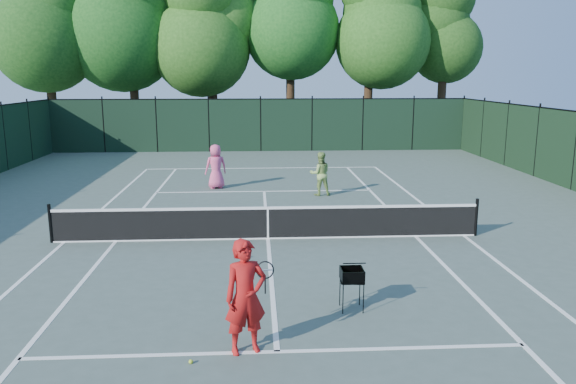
{
  "coord_description": "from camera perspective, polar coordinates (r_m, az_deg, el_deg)",
  "views": [
    {
      "loc": [
        -0.31,
        -14.79,
        4.43
      ],
      "look_at": [
        0.61,
        1.0,
        1.1
      ],
      "focal_mm": 35.0,
      "sensor_mm": 36.0,
      "label": 1
    }
  ],
  "objects": [
    {
      "name": "service_line_near",
      "position": [
        9.49,
        -1.12,
        -15.91
      ],
      "size": [
        8.23,
        0.1,
        0.01
      ],
      "primitive_type": "cube",
      "color": "white",
      "rests_on": "ground"
    },
    {
      "name": "fence_far",
      "position": [
        32.92,
        -2.79,
        6.76
      ],
      "size": [
        24.0,
        0.05,
        3.0
      ],
      "primitive_type": "cube",
      "color": "black",
      "rests_on": "ground"
    },
    {
      "name": "loose_ball_midcourt",
      "position": [
        13.95,
        -4.0,
        -6.51
      ],
      "size": [
        0.07,
        0.07,
        0.07
      ],
      "primitive_type": "sphere",
      "color": "#CFD72C",
      "rests_on": "ground"
    },
    {
      "name": "tree_2",
      "position": [
        36.84,
        -7.84,
        16.91
      ],
      "size": [
        6.0,
        6.0,
        12.4
      ],
      "color": "black",
      "rests_on": "ground"
    },
    {
      "name": "tree_1",
      "position": [
        37.83,
        -15.82,
        17.92
      ],
      "size": [
        6.8,
        6.8,
        13.98
      ],
      "color": "black",
      "rests_on": "ground"
    },
    {
      "name": "sideline_doubles_left",
      "position": [
        16.28,
        -21.8,
        -4.76
      ],
      "size": [
        0.1,
        23.77,
        0.01
      ],
      "primitive_type": "cube",
      "color": "white",
      "rests_on": "ground"
    },
    {
      "name": "sideline_doubles_right",
      "position": [
        16.49,
        17.44,
        -4.25
      ],
      "size": [
        0.1,
        23.77,
        0.01
      ],
      "primitive_type": "cube",
      "color": "white",
      "rests_on": "ground"
    },
    {
      "name": "ball_hopper",
      "position": [
        10.82,
        6.52,
        -8.4
      ],
      "size": [
        0.48,
        0.48,
        0.82
      ],
      "rotation": [
        0.0,
        0.0,
        -0.12
      ],
      "color": "black",
      "rests_on": "ground"
    },
    {
      "name": "service_line_far",
      "position": [
        21.65,
        -2.43,
        0.08
      ],
      "size": [
        8.23,
        0.1,
        0.01
      ],
      "primitive_type": "cube",
      "color": "white",
      "rests_on": "ground"
    },
    {
      "name": "coach",
      "position": [
        9.13,
        -4.32,
        -10.56
      ],
      "size": [
        0.87,
        0.84,
        1.89
      ],
      "rotation": [
        0.0,
        0.0,
        0.31
      ],
      "color": "#B21514",
      "rests_on": "ground"
    },
    {
      "name": "ground",
      "position": [
        15.44,
        -2.04,
        -4.79
      ],
      "size": [
        90.0,
        90.0,
        0.0
      ],
      "primitive_type": "plane",
      "color": "#48574E",
      "rests_on": "ground"
    },
    {
      "name": "loose_ball_near_cart",
      "position": [
        9.26,
        -9.84,
        -16.61
      ],
      "size": [
        0.07,
        0.07,
        0.07
      ],
      "primitive_type": "sphere",
      "color": "#B8D82C",
      "rests_on": "ground"
    },
    {
      "name": "tree_0",
      "position": [
        38.63,
        -23.51,
        16.48
      ],
      "size": [
        6.4,
        6.4,
        13.14
      ],
      "color": "black",
      "rests_on": "ground"
    },
    {
      "name": "center_service_line",
      "position": [
        15.44,
        -2.04,
        -4.78
      ],
      "size": [
        0.1,
        12.8,
        0.01
      ],
      "primitive_type": "cube",
      "color": "white",
      "rests_on": "ground"
    },
    {
      "name": "tree_4",
      "position": [
        37.3,
        8.38,
        17.47
      ],
      "size": [
        6.2,
        6.2,
        12.97
      ],
      "color": "black",
      "rests_on": "ground"
    },
    {
      "name": "player_green",
      "position": [
        20.84,
        3.29,
        1.87
      ],
      "size": [
        0.84,
        0.69,
        1.62
      ],
      "rotation": [
        0.0,
        0.0,
        3.24
      ],
      "color": "#8CAF57",
      "rests_on": "ground"
    },
    {
      "name": "sideline_singles_left",
      "position": [
        15.9,
        -17.09,
        -4.82
      ],
      "size": [
        0.1,
        23.77,
        0.01
      ],
      "primitive_type": "cube",
      "color": "white",
      "rests_on": "ground"
    },
    {
      "name": "baseline_far",
      "position": [
        27.04,
        -2.63,
        2.45
      ],
      "size": [
        10.97,
        0.1,
        0.01
      ],
      "primitive_type": "cube",
      "color": "white",
      "rests_on": "ground"
    },
    {
      "name": "tree_5",
      "position": [
        39.03,
        15.72,
        16.28
      ],
      "size": [
        5.8,
        5.8,
        12.23
      ],
      "color": "black",
      "rests_on": "ground"
    },
    {
      "name": "sideline_singles_right",
      "position": [
        16.06,
        12.84,
        -4.42
      ],
      "size": [
        0.1,
        23.77,
        0.01
      ],
      "primitive_type": "cube",
      "color": "white",
      "rests_on": "ground"
    },
    {
      "name": "tennis_net",
      "position": [
        15.31,
        -2.06,
        -3.08
      ],
      "size": [
        11.69,
        0.09,
        1.06
      ],
      "color": "black",
      "rests_on": "ground"
    },
    {
      "name": "tree_3",
      "position": [
        37.44,
        0.25,
        18.9
      ],
      "size": [
        7.0,
        7.0,
        14.45
      ],
      "color": "black",
      "rests_on": "ground"
    },
    {
      "name": "player_pink",
      "position": [
        22.25,
        -7.34,
        2.59
      ],
      "size": [
        0.99,
        0.8,
        1.75
      ],
      "rotation": [
        0.0,
        0.0,
        3.48
      ],
      "color": "#E65183",
      "rests_on": "ground"
    }
  ]
}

